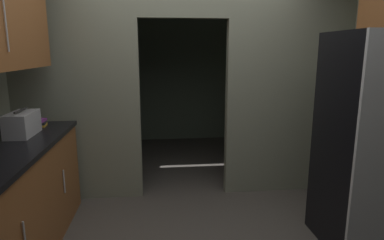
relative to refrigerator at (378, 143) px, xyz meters
The scene contains 6 objects.
kitchen_partition 2.00m from the refrigerator, 141.00° to the left, with size 3.79×0.12×2.78m.
adjoining_room_shell 3.38m from the refrigerator, 116.52° to the left, with size 3.79×2.56×2.78m.
refrigerator is the anchor object (origin of this frame).
lower_cabinet_run 3.07m from the refrigerator, behind, with size 0.70×2.10×0.94m.
boombox 3.05m from the refrigerator, behind, with size 0.21×0.38×0.23m.
book_stack 3.10m from the refrigerator, 164.66° to the left, with size 0.13×0.17×0.07m.
Camera 1 is at (-0.33, -2.42, 1.67)m, focal length 30.80 mm.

